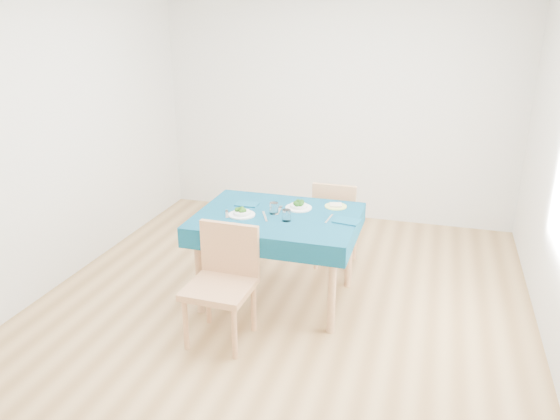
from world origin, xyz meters
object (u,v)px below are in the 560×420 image
(table, at_px, (277,258))
(bowl_near, at_px, (242,212))
(chair_near, at_px, (219,270))
(side_plate, at_px, (336,206))
(chair_far, at_px, (337,216))
(bowl_far, at_px, (299,205))

(table, xyz_separation_m, bowl_near, (-0.27, -0.10, 0.41))
(chair_near, bearing_deg, table, 74.06)
(table, relative_size, side_plate, 6.97)
(chair_near, height_order, chair_far, chair_near)
(chair_near, xyz_separation_m, bowl_near, (-0.04, 0.61, 0.22))
(side_plate, bearing_deg, bowl_far, -156.02)
(chair_near, relative_size, bowl_far, 5.21)
(chair_far, distance_m, bowl_far, 0.71)
(side_plate, bearing_deg, chair_far, 98.62)
(table, height_order, bowl_near, bowl_near)
(bowl_far, bearing_deg, chair_far, 70.81)
(table, bearing_deg, bowl_near, -160.37)
(table, relative_size, chair_near, 1.12)
(chair_far, distance_m, bowl_near, 1.12)
(chair_far, xyz_separation_m, bowl_far, (-0.21, -0.61, 0.30))
(chair_far, relative_size, bowl_far, 4.50)
(table, bearing_deg, chair_near, -107.58)
(side_plate, bearing_deg, chair_near, -121.94)
(table, xyz_separation_m, side_plate, (0.41, 0.32, 0.38))
(table, relative_size, bowl_far, 5.86)
(chair_far, relative_size, side_plate, 5.35)
(chair_near, height_order, side_plate, chair_near)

